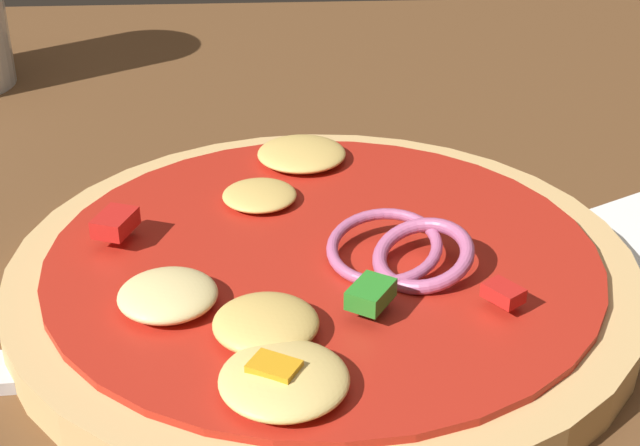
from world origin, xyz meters
TOP-DOWN VIEW (x-y plane):
  - dining_table at (0.00, 0.00)m, footprint 1.38×0.87m
  - pizza at (0.03, 0.02)m, footprint 0.24×0.24m

SIDE VIEW (x-z plane):
  - dining_table at x=0.00m, z-range 0.00..0.04m
  - pizza at x=0.03m, z-range 0.03..0.07m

